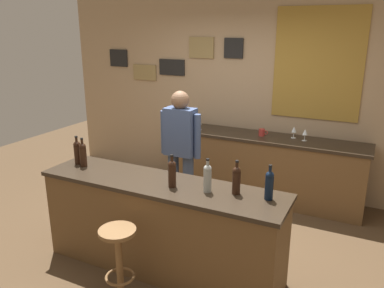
{
  "coord_description": "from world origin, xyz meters",
  "views": [
    {
      "loc": [
        1.75,
        -3.24,
        2.3
      ],
      "look_at": [
        -0.09,
        0.45,
        1.05
      ],
      "focal_mm": 35.94,
      "sensor_mm": 36.0,
      "label": 1
    }
  ],
  "objects_px": {
    "bar_stool": "(119,252)",
    "wine_bottle_f": "(269,184)",
    "wine_glass_a": "(199,122)",
    "wine_glass_c": "(305,132)",
    "wine_bottle_e": "(236,179)",
    "wine_bottle_a": "(77,152)",
    "coffee_mug": "(262,132)",
    "wine_glass_b": "(294,130)",
    "wine_bottle_c": "(172,173)",
    "bartender": "(181,148)",
    "wine_bottle_b": "(83,154)",
    "wine_bottle_d": "(207,177)"
  },
  "relations": [
    {
      "from": "wine_bottle_b",
      "to": "wine_glass_b",
      "type": "bearing_deg",
      "value": 51.13
    },
    {
      "from": "wine_bottle_b",
      "to": "wine_glass_c",
      "type": "relative_size",
      "value": 1.97
    },
    {
      "from": "wine_bottle_a",
      "to": "coffee_mug",
      "type": "height_order",
      "value": "wine_bottle_a"
    },
    {
      "from": "bartender",
      "to": "wine_bottle_a",
      "type": "height_order",
      "value": "bartender"
    },
    {
      "from": "wine_glass_b",
      "to": "wine_glass_c",
      "type": "xyz_separation_m",
      "value": [
        0.15,
        -0.06,
        0.0
      ]
    },
    {
      "from": "wine_bottle_a",
      "to": "wine_bottle_d",
      "type": "bearing_deg",
      "value": -1.73
    },
    {
      "from": "wine_glass_a",
      "to": "bartender",
      "type": "bearing_deg",
      "value": -77.01
    },
    {
      "from": "wine_bottle_a",
      "to": "coffee_mug",
      "type": "relative_size",
      "value": 2.45
    },
    {
      "from": "wine_bottle_e",
      "to": "coffee_mug",
      "type": "relative_size",
      "value": 2.45
    },
    {
      "from": "wine_bottle_f",
      "to": "wine_bottle_c",
      "type": "bearing_deg",
      "value": -171.36
    },
    {
      "from": "wine_bottle_d",
      "to": "wine_bottle_a",
      "type": "bearing_deg",
      "value": 178.27
    },
    {
      "from": "bar_stool",
      "to": "wine_glass_b",
      "type": "distance_m",
      "value": 2.88
    },
    {
      "from": "wine_bottle_a",
      "to": "wine_glass_c",
      "type": "relative_size",
      "value": 1.97
    },
    {
      "from": "bar_stool",
      "to": "wine_glass_c",
      "type": "bearing_deg",
      "value": 68.78
    },
    {
      "from": "wine_bottle_f",
      "to": "wine_bottle_e",
      "type": "bearing_deg",
      "value": -176.59
    },
    {
      "from": "wine_bottle_a",
      "to": "wine_bottle_f",
      "type": "xyz_separation_m",
      "value": [
        2.04,
        0.04,
        0.0
      ]
    },
    {
      "from": "bartender",
      "to": "coffee_mug",
      "type": "height_order",
      "value": "bartender"
    },
    {
      "from": "wine_bottle_a",
      "to": "coffee_mug",
      "type": "distance_m",
      "value": 2.45
    },
    {
      "from": "wine_glass_b",
      "to": "coffee_mug",
      "type": "distance_m",
      "value": 0.42
    },
    {
      "from": "wine_bottle_d",
      "to": "wine_glass_a",
      "type": "bearing_deg",
      "value": 117.22
    },
    {
      "from": "bartender",
      "to": "wine_glass_a",
      "type": "height_order",
      "value": "bartender"
    },
    {
      "from": "wine_glass_a",
      "to": "wine_glass_c",
      "type": "xyz_separation_m",
      "value": [
        1.46,
        0.1,
        0.0
      ]
    },
    {
      "from": "wine_glass_b",
      "to": "wine_glass_c",
      "type": "relative_size",
      "value": 1.0
    },
    {
      "from": "bar_stool",
      "to": "wine_bottle_f",
      "type": "distance_m",
      "value": 1.41
    },
    {
      "from": "wine_bottle_d",
      "to": "wine_glass_b",
      "type": "xyz_separation_m",
      "value": [
        0.29,
        2.14,
        -0.05
      ]
    },
    {
      "from": "bar_stool",
      "to": "wine_glass_c",
      "type": "distance_m",
      "value": 2.87
    },
    {
      "from": "bar_stool",
      "to": "wine_bottle_d",
      "type": "xyz_separation_m",
      "value": [
        0.58,
        0.56,
        0.6
      ]
    },
    {
      "from": "coffee_mug",
      "to": "bartender",
      "type": "bearing_deg",
      "value": -121.26
    },
    {
      "from": "wine_bottle_a",
      "to": "wine_bottle_e",
      "type": "bearing_deg",
      "value": 0.77
    },
    {
      "from": "wine_glass_b",
      "to": "coffee_mug",
      "type": "xyz_separation_m",
      "value": [
        -0.41,
        -0.08,
        -0.06
      ]
    },
    {
      "from": "bartender",
      "to": "wine_bottle_b",
      "type": "height_order",
      "value": "bartender"
    },
    {
      "from": "wine_bottle_d",
      "to": "wine_bottle_e",
      "type": "relative_size",
      "value": 1.0
    },
    {
      "from": "wine_bottle_c",
      "to": "wine_bottle_e",
      "type": "height_order",
      "value": "same"
    },
    {
      "from": "bartender",
      "to": "wine_bottle_f",
      "type": "height_order",
      "value": "bartender"
    },
    {
      "from": "coffee_mug",
      "to": "wine_bottle_b",
      "type": "bearing_deg",
      "value": -122.61
    },
    {
      "from": "wine_bottle_e",
      "to": "wine_bottle_f",
      "type": "xyz_separation_m",
      "value": [
        0.28,
        0.02,
        0.0
      ]
    },
    {
      "from": "wine_bottle_d",
      "to": "wine_glass_b",
      "type": "bearing_deg",
      "value": 82.28
    },
    {
      "from": "wine_bottle_a",
      "to": "wine_glass_c",
      "type": "height_order",
      "value": "wine_bottle_a"
    },
    {
      "from": "bar_stool",
      "to": "wine_glass_a",
      "type": "xyz_separation_m",
      "value": [
        -0.44,
        2.53,
        0.55
      ]
    },
    {
      "from": "wine_bottle_b",
      "to": "wine_glass_a",
      "type": "distance_m",
      "value": 1.99
    },
    {
      "from": "wine_bottle_c",
      "to": "wine_bottle_d",
      "type": "distance_m",
      "value": 0.33
    },
    {
      "from": "wine_bottle_d",
      "to": "wine_glass_c",
      "type": "relative_size",
      "value": 1.97
    },
    {
      "from": "wine_bottle_b",
      "to": "wine_bottle_f",
      "type": "height_order",
      "value": "same"
    },
    {
      "from": "bartender",
      "to": "wine_bottle_d",
      "type": "distance_m",
      "value": 1.24
    },
    {
      "from": "wine_glass_c",
      "to": "wine_bottle_c",
      "type": "bearing_deg",
      "value": -110.09
    },
    {
      "from": "bartender",
      "to": "wine_bottle_e",
      "type": "bearing_deg",
      "value": -41.06
    },
    {
      "from": "wine_bottle_a",
      "to": "wine_bottle_e",
      "type": "relative_size",
      "value": 1.0
    },
    {
      "from": "wine_bottle_b",
      "to": "wine_glass_a",
      "type": "xyz_separation_m",
      "value": [
        0.41,
        1.95,
        -0.05
      ]
    },
    {
      "from": "bar_stool",
      "to": "wine_bottle_c",
      "type": "bearing_deg",
      "value": 64.3
    },
    {
      "from": "wine_bottle_e",
      "to": "wine_glass_b",
      "type": "bearing_deg",
      "value": 88.67
    }
  ]
}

